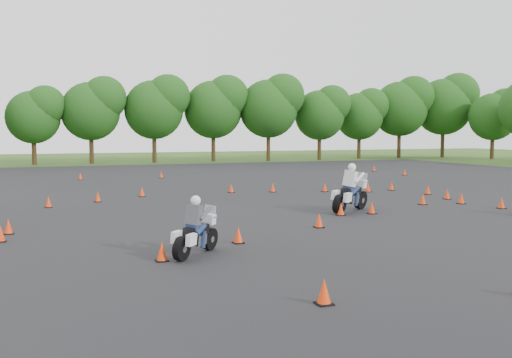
{
  "coord_description": "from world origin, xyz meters",
  "views": [
    {
      "loc": [
        -8.34,
        -17.88,
        3.14
      ],
      "look_at": [
        0.0,
        4.0,
        1.2
      ],
      "focal_mm": 40.0,
      "sensor_mm": 36.0,
      "label": 1
    }
  ],
  "objects": [
    {
      "name": "ground",
      "position": [
        0.0,
        0.0,
        0.0
      ],
      "size": [
        140.0,
        140.0,
        0.0
      ],
      "primitive_type": "plane",
      "color": "#2D5119",
      "rests_on": "ground"
    },
    {
      "name": "asphalt_pad",
      "position": [
        0.0,
        6.0,
        0.01
      ],
      "size": [
        62.0,
        62.0,
        0.0
      ],
      "primitive_type": "plane",
      "color": "black",
      "rests_on": "ground"
    },
    {
      "name": "treeline",
      "position": [
        3.51,
        34.53,
        4.58
      ],
      "size": [
        87.0,
        32.26,
        10.82
      ],
      "color": "#1A4413",
      "rests_on": "ground"
    },
    {
      "name": "traffic_cones",
      "position": [
        -0.61,
        5.19,
        0.23
      ],
      "size": [
        36.32,
        32.73,
        0.45
      ],
      "color": "red",
      "rests_on": "asphalt_pad"
    },
    {
      "name": "rider_grey",
      "position": [
        -4.69,
        -3.98,
        0.78
      ],
      "size": [
        1.86,
        1.86,
        1.55
      ],
      "primitive_type": null,
      "rotation": [
        0.0,
        0.0,
        0.79
      ],
      "color": "#44454C",
      "rests_on": "ground"
    },
    {
      "name": "rider_white",
      "position": [
        3.05,
        1.64,
        0.96
      ],
      "size": [
        2.52,
        1.96,
        1.92
      ],
      "primitive_type": null,
      "rotation": [
        0.0,
        0.0,
        0.55
      ],
      "color": "silver",
      "rests_on": "ground"
    }
  ]
}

